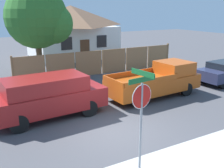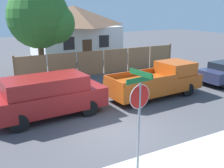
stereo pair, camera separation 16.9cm
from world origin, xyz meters
TOP-DOWN VIEW (x-y plane):
  - ground_plane at (0.00, 0.00)m, footprint 80.00×80.00m
  - wooden_fence at (3.80, 8.77)m, footprint 12.62×0.12m
  - house at (4.55, 16.81)m, footprint 8.16×6.99m
  - oak_tree at (-0.11, 10.32)m, footprint 4.48×4.27m
  - red_suv at (-1.97, 2.63)m, footprint 5.04×2.20m
  - orange_pickup at (4.09, 2.65)m, footprint 5.45×2.21m
  - stop_sign at (-0.70, -2.54)m, footprint 0.98×0.88m

SIDE VIEW (x-z plane):
  - ground_plane at x=0.00m, z-range 0.00..0.00m
  - orange_pickup at x=4.09m, z-range -0.04..1.77m
  - wooden_fence at x=3.80m, z-range -0.05..1.81m
  - red_suv at x=-1.97m, z-range 0.08..1.93m
  - stop_sign at x=-0.70m, z-range 0.54..3.58m
  - house at x=4.55m, z-range 0.09..5.07m
  - oak_tree at x=-0.11m, z-range 0.88..7.11m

